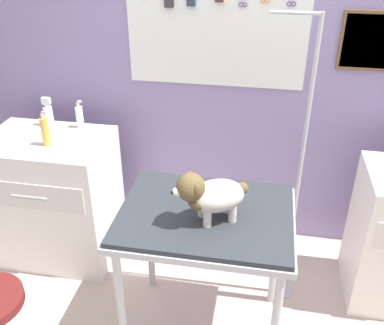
{
  "coord_description": "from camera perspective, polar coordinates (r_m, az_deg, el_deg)",
  "views": [
    {
      "loc": [
        0.16,
        -1.55,
        2.18
      ],
      "look_at": [
        -0.18,
        0.29,
        1.12
      ],
      "focal_mm": 40.88,
      "sensor_mm": 36.0,
      "label": 1
    }
  ],
  "objects": [
    {
      "name": "rear_wall_panel",
      "position": [
        3.01,
        6.75,
        9.66
      ],
      "size": [
        4.0,
        0.11,
        2.3
      ],
      "color": "#8C7DAE",
      "rests_on": "ground"
    },
    {
      "name": "grooming_table",
      "position": [
        2.3,
        1.77,
        -8.25
      ],
      "size": [
        0.91,
        0.69,
        0.86
      ],
      "color": "#B7B7BC",
      "rests_on": "ground"
    },
    {
      "name": "grooming_arm",
      "position": [
        2.56,
        13.47,
        -2.91
      ],
      "size": [
        0.29,
        0.11,
        1.79
      ],
      "color": "#B7B7BC",
      "rests_on": "ground"
    },
    {
      "name": "dog",
      "position": [
        2.11,
        2.29,
        -4.23
      ],
      "size": [
        0.37,
        0.28,
        0.28
      ],
      "color": "silver",
      "rests_on": "grooming_table"
    },
    {
      "name": "counter_left",
      "position": [
        3.2,
        -17.39,
        -4.47
      ],
      "size": [
        0.8,
        0.58,
        0.92
      ],
      "color": "silver",
      "rests_on": "ground"
    },
    {
      "name": "pump_bottle_white",
      "position": [
        3.04,
        -14.45,
        5.81
      ],
      "size": [
        0.05,
        0.05,
        0.19
      ],
      "color": "white",
      "rests_on": "counter_left"
    },
    {
      "name": "spray_bottle_tall",
      "position": [
        2.85,
        -18.61,
        3.92
      ],
      "size": [
        0.05,
        0.05,
        0.23
      ],
      "color": "gold",
      "rests_on": "counter_left"
    },
    {
      "name": "conditioner_bottle",
      "position": [
        3.13,
        -18.24,
        6.04
      ],
      "size": [
        0.06,
        0.06,
        0.2
      ],
      "color": "white",
      "rests_on": "counter_left"
    }
  ]
}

